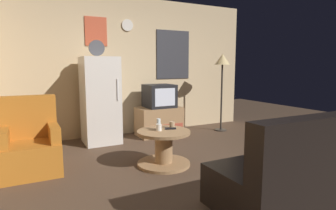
{
  "coord_description": "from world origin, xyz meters",
  "views": [
    {
      "loc": [
        -1.92,
        -2.89,
        1.34
      ],
      "look_at": [
        0.03,
        0.9,
        0.75
      ],
      "focal_mm": 30.05,
      "sensor_mm": 36.0,
      "label": 1
    }
  ],
  "objects_px": {
    "wine_glass": "(159,124)",
    "mug_ceramic_white": "(159,127)",
    "fridge": "(100,100)",
    "armchair": "(30,146)",
    "mug_ceramic_tan": "(172,125)",
    "remote_control": "(170,129)",
    "couch": "(300,173)",
    "coffee_table": "(164,148)",
    "tv_stand": "(159,121)",
    "crt_tv": "(159,96)",
    "standing_lamp": "(222,65)"
  },
  "relations": [
    {
      "from": "crt_tv",
      "to": "remote_control",
      "type": "xyz_separation_m",
      "value": [
        -0.55,
        -1.51,
        -0.28
      ]
    },
    {
      "from": "wine_glass",
      "to": "couch",
      "type": "bearing_deg",
      "value": -66.2
    },
    {
      "from": "fridge",
      "to": "crt_tv",
      "type": "height_order",
      "value": "fridge"
    },
    {
      "from": "coffee_table",
      "to": "remote_control",
      "type": "bearing_deg",
      "value": 14.47
    },
    {
      "from": "tv_stand",
      "to": "armchair",
      "type": "bearing_deg",
      "value": -156.48
    },
    {
      "from": "tv_stand",
      "to": "crt_tv",
      "type": "height_order",
      "value": "crt_tv"
    },
    {
      "from": "mug_ceramic_tan",
      "to": "remote_control",
      "type": "height_order",
      "value": "mug_ceramic_tan"
    },
    {
      "from": "tv_stand",
      "to": "standing_lamp",
      "type": "xyz_separation_m",
      "value": [
        1.33,
        -0.22,
        1.08
      ]
    },
    {
      "from": "standing_lamp",
      "to": "mug_ceramic_tan",
      "type": "bearing_deg",
      "value": -145.95
    },
    {
      "from": "standing_lamp",
      "to": "coffee_table",
      "type": "distance_m",
      "value": 2.64
    },
    {
      "from": "fridge",
      "to": "standing_lamp",
      "type": "xyz_separation_m",
      "value": [
        2.46,
        -0.22,
        0.6
      ]
    },
    {
      "from": "wine_glass",
      "to": "mug_ceramic_white",
      "type": "xyz_separation_m",
      "value": [
        -0.03,
        -0.07,
        -0.03
      ]
    },
    {
      "from": "wine_glass",
      "to": "mug_ceramic_white",
      "type": "distance_m",
      "value": 0.08
    },
    {
      "from": "armchair",
      "to": "mug_ceramic_tan",
      "type": "bearing_deg",
      "value": -14.25
    },
    {
      "from": "mug_ceramic_tan",
      "to": "remote_control",
      "type": "relative_size",
      "value": 0.6
    },
    {
      "from": "crt_tv",
      "to": "mug_ceramic_white",
      "type": "distance_m",
      "value": 1.7
    },
    {
      "from": "coffee_table",
      "to": "wine_glass",
      "type": "relative_size",
      "value": 4.8
    },
    {
      "from": "mug_ceramic_white",
      "to": "coffee_table",
      "type": "bearing_deg",
      "value": -27.12
    },
    {
      "from": "crt_tv",
      "to": "armchair",
      "type": "height_order",
      "value": "crt_tv"
    },
    {
      "from": "fridge",
      "to": "mug_ceramic_tan",
      "type": "relative_size",
      "value": 19.67
    },
    {
      "from": "standing_lamp",
      "to": "wine_glass",
      "type": "relative_size",
      "value": 10.6
    },
    {
      "from": "wine_glass",
      "to": "couch",
      "type": "distance_m",
      "value": 1.84
    },
    {
      "from": "standing_lamp",
      "to": "remote_control",
      "type": "distance_m",
      "value": 2.43
    },
    {
      "from": "wine_glass",
      "to": "coffee_table",
      "type": "bearing_deg",
      "value": -73.31
    },
    {
      "from": "tv_stand",
      "to": "coffee_table",
      "type": "height_order",
      "value": "tv_stand"
    },
    {
      "from": "wine_glass",
      "to": "remote_control",
      "type": "bearing_deg",
      "value": -23.72
    },
    {
      "from": "remote_control",
      "to": "coffee_table",
      "type": "bearing_deg",
      "value": -148.55
    },
    {
      "from": "fridge",
      "to": "mug_ceramic_tan",
      "type": "distance_m",
      "value": 1.6
    },
    {
      "from": "standing_lamp",
      "to": "armchair",
      "type": "distance_m",
      "value": 3.82
    },
    {
      "from": "mug_ceramic_white",
      "to": "couch",
      "type": "bearing_deg",
      "value": -64.47
    },
    {
      "from": "couch",
      "to": "remote_control",
      "type": "bearing_deg",
      "value": 110.13
    },
    {
      "from": "armchair",
      "to": "crt_tv",
      "type": "bearing_deg",
      "value": 23.4
    },
    {
      "from": "wine_glass",
      "to": "armchair",
      "type": "relative_size",
      "value": 0.16
    },
    {
      "from": "tv_stand",
      "to": "coffee_table",
      "type": "bearing_deg",
      "value": -113.13
    },
    {
      "from": "fridge",
      "to": "coffee_table",
      "type": "xyz_separation_m",
      "value": [
        0.47,
        -1.54,
        -0.51
      ]
    },
    {
      "from": "wine_glass",
      "to": "mug_ceramic_tan",
      "type": "xyz_separation_m",
      "value": [
        0.21,
        0.0,
        -0.03
      ]
    },
    {
      "from": "standing_lamp",
      "to": "fridge",
      "type": "bearing_deg",
      "value": 174.96
    },
    {
      "from": "mug_ceramic_white",
      "to": "remote_control",
      "type": "height_order",
      "value": "mug_ceramic_white"
    },
    {
      "from": "tv_stand",
      "to": "mug_ceramic_white",
      "type": "distance_m",
      "value": 1.69
    },
    {
      "from": "fridge",
      "to": "coffee_table",
      "type": "bearing_deg",
      "value": -72.97
    },
    {
      "from": "mug_ceramic_tan",
      "to": "armchair",
      "type": "bearing_deg",
      "value": 165.75
    },
    {
      "from": "tv_stand",
      "to": "coffee_table",
      "type": "distance_m",
      "value": 1.68
    },
    {
      "from": "tv_stand",
      "to": "coffee_table",
      "type": "relative_size",
      "value": 1.17
    },
    {
      "from": "fridge",
      "to": "armchair",
      "type": "distance_m",
      "value": 1.57
    },
    {
      "from": "crt_tv",
      "to": "coffee_table",
      "type": "distance_m",
      "value": 1.76
    },
    {
      "from": "mug_ceramic_white",
      "to": "couch",
      "type": "xyz_separation_m",
      "value": [
        0.77,
        -1.61,
        -0.21
      ]
    },
    {
      "from": "wine_glass",
      "to": "couch",
      "type": "xyz_separation_m",
      "value": [
        0.74,
        -1.67,
        -0.24
      ]
    },
    {
      "from": "wine_glass",
      "to": "mug_ceramic_white",
      "type": "bearing_deg",
      "value": -114.1
    },
    {
      "from": "armchair",
      "to": "couch",
      "type": "distance_m",
      "value": 3.15
    },
    {
      "from": "crt_tv",
      "to": "mug_ceramic_tan",
      "type": "xyz_separation_m",
      "value": [
        -0.49,
        -1.44,
        -0.25
      ]
    }
  ]
}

